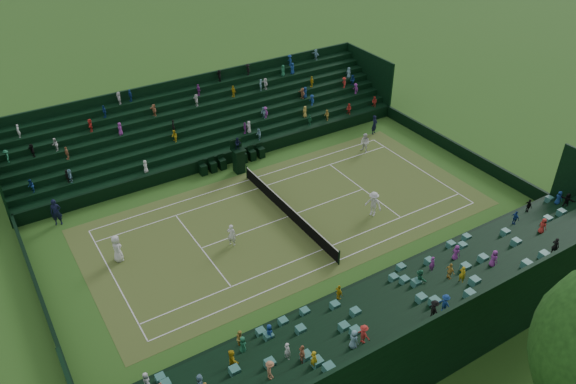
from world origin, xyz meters
The scene contains 17 objects.
ground centered at (0.00, 0.00, 0.00)m, with size 160.00×160.00×0.00m, color #32641F.
court_surface centered at (0.00, 0.00, 0.01)m, with size 12.97×26.77×0.01m, color #356622.
perimeter_wall_north centered at (0.00, 15.88, 0.50)m, with size 17.17×0.20×1.00m, color black.
perimeter_wall_south centered at (0.00, -15.88, 0.50)m, with size 17.17×0.20×1.00m, color black.
perimeter_wall_east centered at (8.48, 0.00, 0.50)m, with size 0.20×31.77×1.00m, color black.
perimeter_wall_west centered at (-8.48, 0.00, 0.50)m, with size 0.20×31.77×1.00m, color black.
north_grandstand centered at (12.66, 0.00, 1.55)m, with size 6.60×32.00×4.90m.
south_grandstand centered at (-12.66, 0.00, 1.55)m, with size 6.60×32.00×4.90m.
tennis_net centered at (0.00, 0.00, 0.53)m, with size 11.67×0.10×1.06m.
umpire_chair centered at (-6.94, -0.06, 1.24)m, with size 0.92×0.92×2.90m.
courtside_chairs centered at (-8.01, -0.05, 0.44)m, with size 0.54×5.51×1.17m.
player_near_west centered at (-1.60, -11.10, 0.91)m, with size 0.89×0.58×1.83m, color white.
player_near_east centered at (0.70, -4.59, 0.79)m, with size 0.57×0.38×1.57m, color white.
player_far_west centered at (-4.36, 9.98, 0.80)m, with size 0.78×0.61×1.61m, color white.
player_far_east centered at (2.85, 4.96, 0.91)m, with size 1.18×0.68×1.83m, color white.
line_judge_north centered at (-6.42, 12.65, 0.84)m, with size 0.61×0.40×1.68m, color black.
line_judge_south centered at (-7.33, -13.33, 0.95)m, with size 0.69×0.45×1.90m, color black.
Camera 1 is at (26.07, -16.21, 22.27)m, focal length 35.00 mm.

